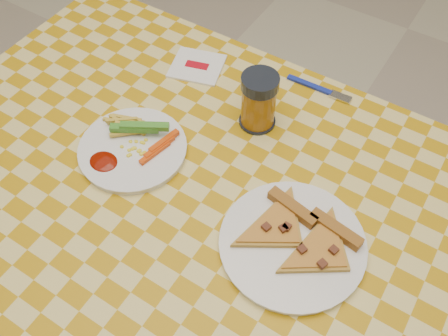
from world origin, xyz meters
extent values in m
plane|color=beige|center=(0.00, 0.00, 0.00)|extent=(8.00, 8.00, 0.00)
cylinder|color=silver|center=(-0.54, 0.34, 0.35)|extent=(0.06, 0.06, 0.71)
cube|color=brown|center=(0.00, 0.00, 0.73)|extent=(1.20, 0.80, 0.04)
cylinder|color=white|center=(-0.18, 0.03, 0.76)|extent=(0.23, 0.23, 0.01)
cylinder|color=white|center=(0.19, 0.01, 0.76)|extent=(0.31, 0.31, 0.01)
cube|color=#276910|center=(-0.19, 0.06, 0.79)|extent=(0.10, 0.08, 0.02)
cube|color=#DC4409|center=(-0.14, 0.05, 0.78)|extent=(0.06, 0.08, 0.02)
ellipsoid|color=#700F02|center=(-0.21, -0.03, 0.77)|extent=(0.06, 0.05, 0.01)
cube|color=brown|center=(0.16, 0.07, 0.78)|extent=(0.10, 0.04, 0.02)
cube|color=brown|center=(0.24, 0.07, 0.78)|extent=(0.10, 0.04, 0.02)
cylinder|color=black|center=(-0.01, 0.23, 0.76)|extent=(0.08, 0.08, 0.01)
cylinder|color=#8D560F|center=(-0.01, 0.23, 0.81)|extent=(0.07, 0.07, 0.10)
cylinder|color=black|center=(-0.01, 0.23, 0.87)|extent=(0.08, 0.08, 0.03)
cube|color=white|center=(-0.22, 0.31, 0.76)|extent=(0.14, 0.14, 0.01)
cube|color=#B70A19|center=(-0.22, 0.31, 0.76)|extent=(0.06, 0.04, 0.00)
cube|color=#162699|center=(0.03, 0.39, 0.76)|extent=(0.11, 0.02, 0.01)
cube|color=silver|center=(0.11, 0.39, 0.76)|extent=(0.05, 0.02, 0.00)
camera|label=1|loc=(0.31, -0.41, 1.55)|focal=40.00mm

